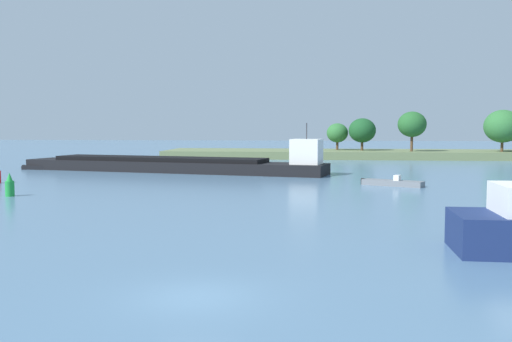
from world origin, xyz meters
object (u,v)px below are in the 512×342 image
object	(u,v)px
channel_buoy_green	(10,186)
fishing_skiff	(46,167)
cargo_barge	(176,164)
small_motorboat	(393,183)

from	to	relation	value
channel_buoy_green	fishing_skiff	bearing A→B (deg)	110.36
cargo_barge	channel_buoy_green	xyz separation A→B (m)	(-7.33, -25.26, -0.13)
fishing_skiff	small_motorboat	distance (m)	44.43
cargo_barge	channel_buoy_green	size ratio (longest dim) A/B	20.24
cargo_barge	channel_buoy_green	world-z (taller)	cargo_barge
fishing_skiff	cargo_barge	bearing A→B (deg)	-6.92
small_motorboat	channel_buoy_green	bearing A→B (deg)	-160.32
fishing_skiff	channel_buoy_green	world-z (taller)	channel_buoy_green
fishing_skiff	channel_buoy_green	distance (m)	29.22
cargo_barge	fishing_skiff	xyz separation A→B (m)	(-17.50, 2.12, -0.67)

